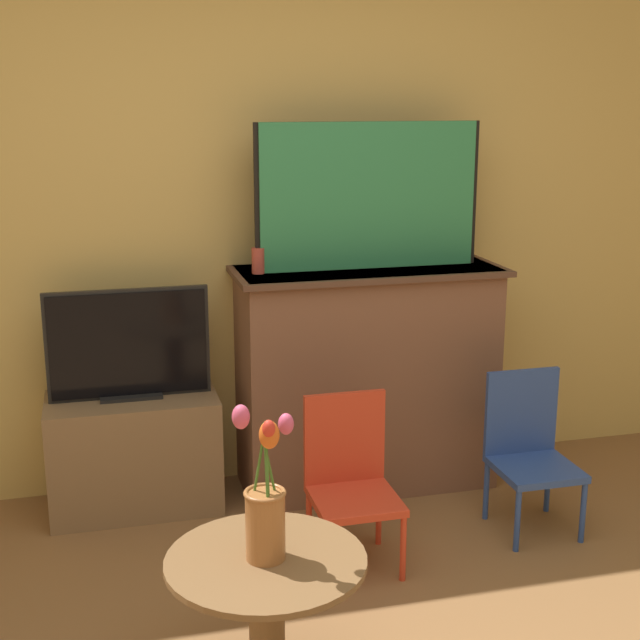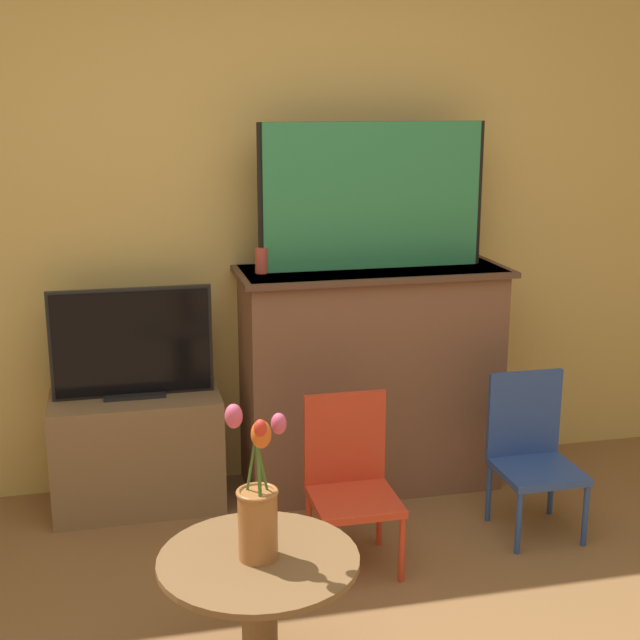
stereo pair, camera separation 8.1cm
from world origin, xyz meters
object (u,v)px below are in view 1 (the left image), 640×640
Objects in this scene: chair_red at (350,476)px; chair_blue at (529,446)px; painting at (369,196)px; vase_tulips at (265,505)px; tv_monitor at (129,346)px.

chair_blue is (0.82, 0.10, 0.00)m from chair_red.
painting is 1.79m from vase_tulips.
chair_blue is at bearing 33.25° from vase_tulips.
chair_red is (-0.28, -0.69, -1.01)m from painting.
tv_monitor is 1.04× the size of chair_blue.
chair_blue is 1.59m from vase_tulips.
vase_tulips is at bearing -146.75° from chair_blue.
chair_blue is (1.62, -0.59, -0.40)m from tv_monitor.
chair_red is 1.00× the size of chair_blue.
chair_red is 0.94m from vase_tulips.
painting is at bearing 62.14° from vase_tulips.
chair_red is at bearing -40.82° from tv_monitor.
painting is at bearing 132.58° from chair_blue.
tv_monitor is 1.50× the size of vase_tulips.
chair_blue is at bearing -47.42° from painting.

